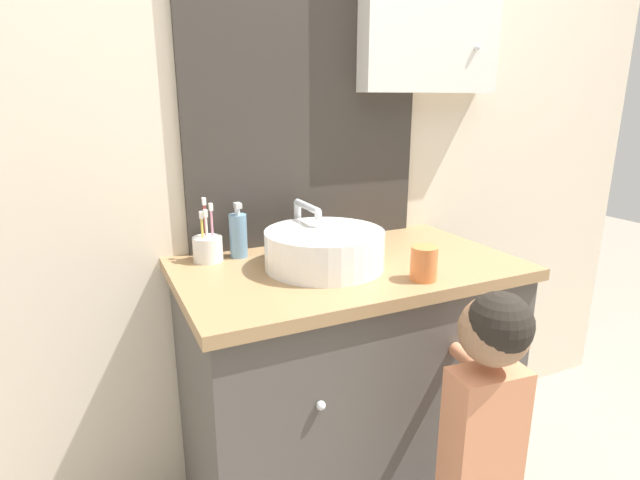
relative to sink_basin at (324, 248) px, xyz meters
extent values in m
cube|color=beige|center=(0.08, 0.33, 0.30)|extent=(3.20, 0.06, 2.50)
cube|color=#332D28|center=(0.07, 0.29, 0.46)|extent=(0.82, 0.02, 1.22)
cube|color=#B2C1CC|center=(0.07, 0.28, 0.46)|extent=(0.76, 0.01, 1.16)
cube|color=silver|center=(0.52, 0.25, 0.74)|extent=(0.54, 0.10, 0.61)
sphere|color=silver|center=(0.69, 0.19, 0.59)|extent=(0.02, 0.02, 0.02)
cube|color=#4C4742|center=(0.08, 0.00, -0.52)|extent=(0.98, 0.56, 0.86)
cube|color=#99754C|center=(0.08, 0.00, -0.08)|extent=(1.02, 0.60, 0.03)
sphere|color=silver|center=(-0.15, -0.29, -0.31)|extent=(0.02, 0.02, 0.02)
sphere|color=silver|center=(0.31, -0.29, -0.31)|extent=(0.02, 0.02, 0.02)
cylinder|color=white|center=(0.00, 0.00, 0.00)|extent=(0.35, 0.35, 0.11)
cylinder|color=silver|center=(0.00, 0.00, 0.05)|extent=(0.29, 0.29, 0.01)
cylinder|color=silver|center=(0.00, 0.20, 0.02)|extent=(0.02, 0.02, 0.16)
cylinder|color=silver|center=(0.00, 0.12, 0.10)|extent=(0.02, 0.16, 0.02)
cylinder|color=silver|center=(0.00, 0.04, 0.09)|extent=(0.02, 0.02, 0.02)
sphere|color=white|center=(0.10, 0.20, -0.02)|extent=(0.06, 0.06, 0.06)
cylinder|color=silver|center=(-0.30, 0.20, -0.02)|extent=(0.09, 0.09, 0.08)
cylinder|color=pink|center=(-0.28, 0.20, 0.04)|extent=(0.01, 0.01, 0.17)
cube|color=white|center=(-0.28, 0.20, 0.11)|extent=(0.01, 0.02, 0.02)
cylinder|color=#D6423D|center=(-0.30, 0.22, 0.04)|extent=(0.01, 0.01, 0.18)
cube|color=white|center=(-0.30, 0.22, 0.12)|extent=(0.01, 0.02, 0.02)
cylinder|color=#E5CC4C|center=(-0.31, 0.20, 0.03)|extent=(0.01, 0.01, 0.14)
cube|color=white|center=(-0.31, 0.20, 0.09)|extent=(0.01, 0.02, 0.02)
cylinder|color=white|center=(-0.30, 0.18, 0.03)|extent=(0.01, 0.01, 0.15)
cube|color=white|center=(-0.30, 0.18, 0.10)|extent=(0.01, 0.02, 0.02)
cylinder|color=#6B93B2|center=(-0.20, 0.20, 0.01)|extent=(0.05, 0.05, 0.14)
cylinder|color=silver|center=(-0.20, 0.20, 0.09)|extent=(0.02, 0.02, 0.02)
cube|color=silver|center=(-0.20, 0.19, 0.11)|extent=(0.02, 0.03, 0.02)
cube|color=tan|center=(0.18, -0.50, -0.38)|extent=(0.19, 0.12, 0.39)
sphere|color=#997051|center=(0.18, -0.50, -0.08)|extent=(0.16, 0.16, 0.16)
sphere|color=black|center=(0.18, -0.52, -0.06)|extent=(0.15, 0.15, 0.15)
cylinder|color=tan|center=(0.27, -0.31, -0.25)|extent=(0.07, 0.30, 0.04)
cylinder|color=pink|center=(0.28, -0.17, -0.21)|extent=(0.01, 0.05, 0.12)
cylinder|color=orange|center=(0.20, -0.22, -0.01)|extent=(0.07, 0.07, 0.09)
camera|label=1|loc=(-0.61, -1.26, 0.42)|focal=28.00mm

